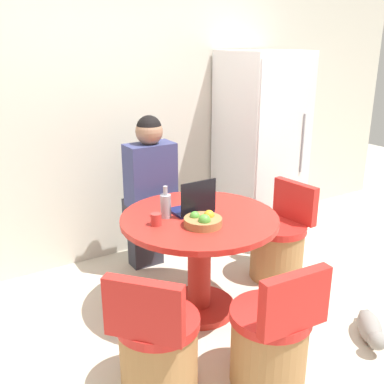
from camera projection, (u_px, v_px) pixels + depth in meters
name	position (u px, v px, depth m)	size (l,w,h in m)	color
ground_plane	(217.00, 337.00, 3.07)	(12.00, 12.00, 0.00)	beige
wall_back	(116.00, 115.00, 3.94)	(7.00, 0.06, 2.60)	beige
refrigerator	(260.00, 148.00, 4.40)	(0.68, 0.72, 1.84)	white
dining_table	(199.00, 245.00, 3.22)	(1.11, 1.11, 0.76)	#B2261E
chair_near_camera	(271.00, 342.00, 2.58)	(0.47, 0.47, 0.81)	#9E7042
chair_right_side	(279.00, 246.00, 3.79)	(0.48, 0.47, 0.81)	#9E7042
chair_near_left_corner	(158.00, 349.00, 2.52)	(0.54, 0.54, 0.81)	#9E7042
person_seated	(149.00, 187.00, 3.77)	(0.40, 0.37, 1.37)	#2D2D38
laptop	(194.00, 205.00, 3.18)	(0.28, 0.21, 0.25)	#141947
fruit_bowl	(203.00, 221.00, 2.97)	(0.25, 0.25, 0.10)	olive
coffee_cup	(156.00, 219.00, 2.98)	(0.07, 0.07, 0.08)	#B2332D
bottle	(166.00, 205.00, 3.10)	(0.08, 0.08, 0.23)	#9999A3
cat	(371.00, 329.00, 3.01)	(0.34, 0.39, 0.17)	gray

